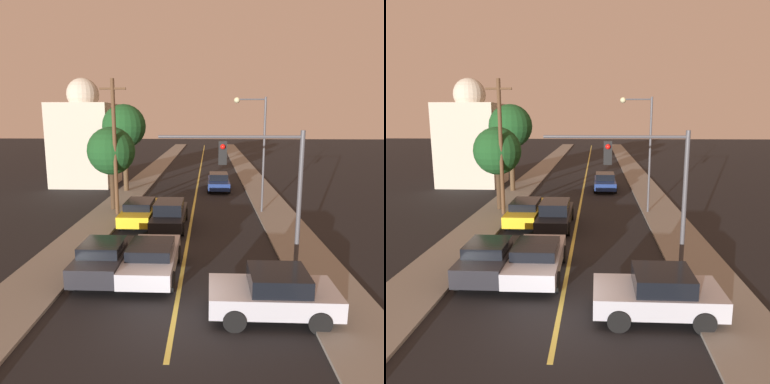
{
  "view_description": "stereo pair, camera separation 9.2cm",
  "coord_description": "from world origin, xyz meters",
  "views": [
    {
      "loc": [
        1.04,
        -10.4,
        6.17
      ],
      "look_at": [
        0.0,
        12.46,
        1.6
      ],
      "focal_mm": 35.0,
      "sensor_mm": 36.0,
      "label": 1
    },
    {
      "loc": [
        1.14,
        -10.4,
        6.17
      ],
      "look_at": [
        0.0,
        12.46,
        1.6
      ],
      "focal_mm": 35.0,
      "sensor_mm": 36.0,
      "label": 2
    }
  ],
  "objects": [
    {
      "name": "car_outer_lane_second",
      "position": [
        -3.01,
        11.03,
        0.74
      ],
      "size": [
        1.88,
        5.09,
        1.38
      ],
      "color": "gold",
      "rests_on": "ground"
    },
    {
      "name": "traffic_signal_mast",
      "position": [
        3.19,
        4.0,
        3.98
      ],
      "size": [
        5.57,
        0.42,
        5.58
      ],
      "color": "#47474C",
      "rests_on": "ground"
    },
    {
      "name": "ground_plane",
      "position": [
        0.0,
        0.0,
        0.0
      ],
      "size": [
        200.0,
        200.0,
        0.0
      ],
      "primitive_type": "plane",
      "color": "black"
    },
    {
      "name": "car_outer_lane_front",
      "position": [
        -3.01,
        3.22,
        0.79
      ],
      "size": [
        1.88,
        3.92,
        1.49
      ],
      "color": "black",
      "rests_on": "ground"
    },
    {
      "name": "car_far_oncoming",
      "position": [
        1.88,
        21.55,
        0.74
      ],
      "size": [
        1.91,
        4.77,
        1.45
      ],
      "rotation": [
        0.0,
        0.0,
        3.14
      ],
      "color": "navy",
      "rests_on": "ground"
    },
    {
      "name": "sidewalk_right",
      "position": [
        5.43,
        36.0,
        0.06
      ],
      "size": [
        2.5,
        80.0,
        0.12
      ],
      "color": "gray",
      "rests_on": "ground"
    },
    {
      "name": "tree_left_near",
      "position": [
        -5.91,
        20.33,
        5.42
      ],
      "size": [
        3.55,
        3.55,
        7.13
      ],
      "color": "#4C3823",
      "rests_on": "ground"
    },
    {
      "name": "utility_pole_left",
      "position": [
        -4.78,
        12.52,
        4.46
      ],
      "size": [
        1.6,
        0.24,
        8.35
      ],
      "color": "#513823",
      "rests_on": "ground"
    },
    {
      "name": "car_crossing_right",
      "position": [
        3.1,
        0.55,
        0.78
      ],
      "size": [
        3.97,
        2.1,
        1.51
      ],
      "rotation": [
        0.0,
        0.0,
        1.57
      ],
      "color": "#A5A8B2",
      "rests_on": "ground"
    },
    {
      "name": "road_surface",
      "position": [
        0.0,
        36.0,
        0.01
      ],
      "size": [
        8.35,
        80.0,
        0.01
      ],
      "color": "black",
      "rests_on": "ground"
    },
    {
      "name": "car_near_lane_second",
      "position": [
        -1.17,
        10.13,
        0.8
      ],
      "size": [
        1.88,
        4.96,
        1.56
      ],
      "color": "black",
      "rests_on": "ground"
    },
    {
      "name": "sidewalk_left",
      "position": [
        -5.43,
        36.0,
        0.06
      ],
      "size": [
        2.5,
        80.0,
        0.12
      ],
      "color": "gray",
      "rests_on": "ground"
    },
    {
      "name": "car_near_lane_front",
      "position": [
        -1.17,
        3.43,
        0.75
      ],
      "size": [
        2.02,
        4.49,
        1.38
      ],
      "color": "#A5A8B2",
      "rests_on": "ground"
    },
    {
      "name": "tree_left_far",
      "position": [
        -5.35,
        13.82,
        4.0
      ],
      "size": [
        3.12,
        3.12,
        5.47
      ],
      "color": "#3D2B1C",
      "rests_on": "ground"
    },
    {
      "name": "domed_building_left",
      "position": [
        -10.34,
        23.76,
        4.16
      ],
      "size": [
        5.33,
        5.33,
        9.64
      ],
      "color": "#BCB29E",
      "rests_on": "ground"
    },
    {
      "name": "streetlamp_right",
      "position": [
        4.06,
        13.58,
        4.81
      ],
      "size": [
        2.03,
        0.36,
        7.31
      ],
      "color": "#47474C",
      "rests_on": "ground"
    }
  ]
}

